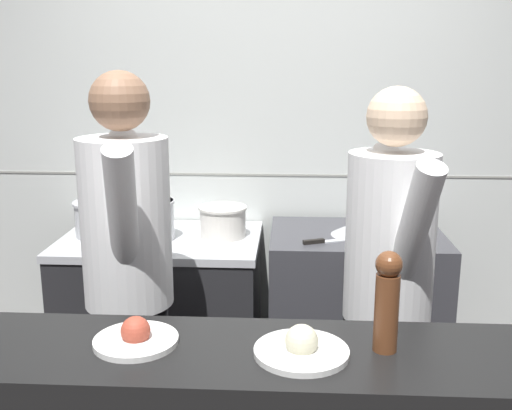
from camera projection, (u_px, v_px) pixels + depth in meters
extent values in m
cube|color=silver|center=(267.00, 148.00, 3.45)|extent=(8.00, 0.06, 2.60)
cube|color=gray|center=(267.00, 175.00, 3.45)|extent=(8.00, 0.00, 0.01)
cube|color=#232326|center=(164.00, 317.00, 3.30)|extent=(1.03, 0.70, 0.83)
cube|color=#B7BABF|center=(161.00, 241.00, 3.20)|extent=(1.06, 0.71, 0.04)
cube|color=#B7BABF|center=(149.00, 333.00, 2.96)|extent=(0.93, 0.03, 0.10)
cube|color=#38383D|center=(354.00, 314.00, 3.23)|extent=(0.90, 0.65, 0.91)
cylinder|color=#B7BABF|center=(102.00, 218.00, 3.21)|extent=(0.28, 0.28, 0.19)
cylinder|color=#B7BABF|center=(101.00, 202.00, 3.19)|extent=(0.30, 0.30, 0.01)
cylinder|color=#B7BABF|center=(151.00, 220.00, 3.13)|extent=(0.24, 0.24, 0.21)
cylinder|color=#B7BABF|center=(150.00, 201.00, 3.10)|extent=(0.26, 0.26, 0.01)
cylinder|color=beige|center=(223.00, 222.00, 3.18)|extent=(0.24, 0.24, 0.16)
cylinder|color=beige|center=(223.00, 208.00, 3.17)|extent=(0.26, 0.26, 0.01)
cone|color=#B7BABF|center=(359.00, 228.00, 3.09)|extent=(0.29, 0.29, 0.08)
cube|color=#B7BABF|center=(346.00, 240.00, 3.00)|extent=(0.24, 0.13, 0.01)
cube|color=black|center=(314.00, 242.00, 2.94)|extent=(0.11, 0.06, 0.02)
cylinder|color=white|center=(136.00, 341.00, 1.80)|extent=(0.26, 0.26, 0.02)
sphere|color=#B24733|center=(136.00, 331.00, 1.79)|extent=(0.09, 0.09, 0.09)
cylinder|color=white|center=(301.00, 352.00, 1.73)|extent=(0.28, 0.28, 0.02)
sphere|color=beige|center=(302.00, 341.00, 1.72)|extent=(0.10, 0.10, 0.10)
cylinder|color=brown|center=(386.00, 313.00, 1.73)|extent=(0.07, 0.07, 0.23)
sphere|color=brown|center=(389.00, 264.00, 1.70)|extent=(0.08, 0.08, 0.08)
cube|color=black|center=(135.00, 392.00, 2.56)|extent=(0.34, 0.26, 0.82)
cylinder|color=white|center=(126.00, 223.00, 2.38)|extent=(0.43, 0.43, 0.68)
sphere|color=#8C664C|center=(120.00, 101.00, 2.27)|extent=(0.23, 0.23, 0.23)
cylinder|color=white|center=(127.00, 192.00, 2.57)|extent=(0.18, 0.36, 0.57)
cylinder|color=white|center=(123.00, 216.00, 2.16)|extent=(0.18, 0.36, 0.57)
cube|color=black|center=(381.00, 405.00, 2.48)|extent=(0.33, 0.25, 0.80)
cylinder|color=white|center=(390.00, 237.00, 2.32)|extent=(0.41, 0.41, 0.66)
sphere|color=beige|center=(397.00, 117.00, 2.21)|extent=(0.22, 0.22, 0.22)
cylinder|color=white|center=(373.00, 206.00, 2.49)|extent=(0.17, 0.34, 0.55)
cylinder|color=white|center=(413.00, 232.00, 2.10)|extent=(0.17, 0.34, 0.55)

